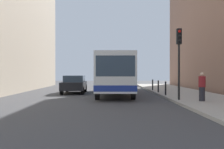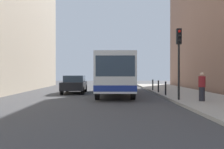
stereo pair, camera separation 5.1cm
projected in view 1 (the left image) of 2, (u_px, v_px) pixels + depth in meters
ground_plane at (117, 100)px, 16.18m from camera, size 80.00×80.00×0.00m
sidewalk at (203, 99)px, 16.24m from camera, size 4.40×40.00×0.15m
bus at (115, 73)px, 20.42m from camera, size 2.71×11.06×3.00m
car_beside_bus at (74, 84)px, 21.80m from camera, size 1.92×4.43×1.48m
traffic_light at (179, 50)px, 14.90m from camera, size 0.28×0.33×4.10m
bollard_near at (166, 88)px, 17.99m from camera, size 0.11×0.11×0.95m
bollard_mid at (158, 86)px, 20.68m from camera, size 0.11×0.11×0.95m
bollard_far at (153, 85)px, 23.38m from camera, size 0.11×0.11×0.95m
pedestrian_near_signal at (202, 87)px, 14.24m from camera, size 0.38×0.38×1.58m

